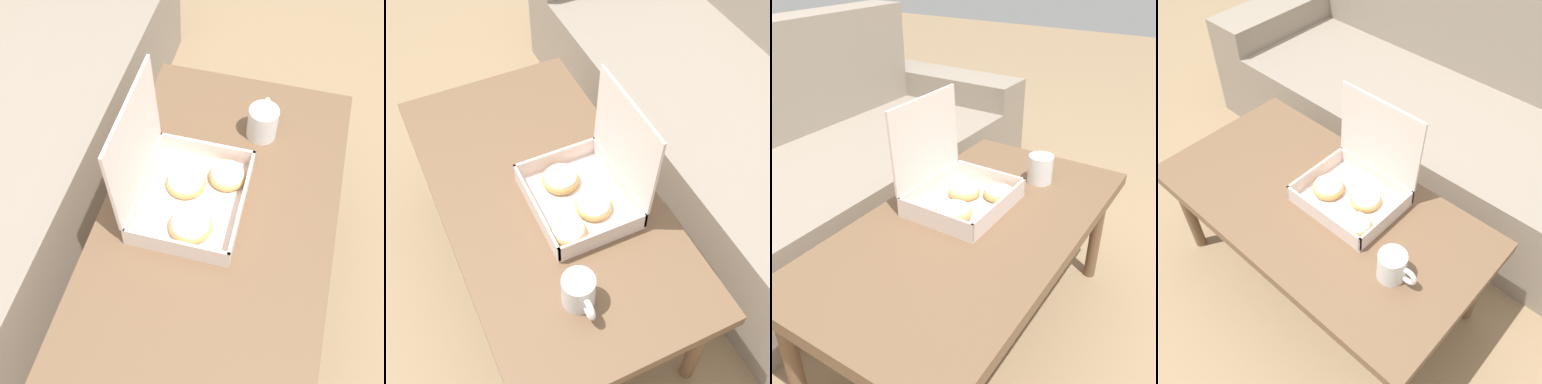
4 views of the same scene
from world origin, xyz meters
The scene contains 4 objects.
ground_plane centered at (0.00, 0.00, 0.00)m, with size 12.00×12.00×0.00m, color #937756.
coffee_table centered at (0.00, -0.08, 0.41)m, with size 1.16×0.61×0.45m.
pastry_box centered at (0.07, 0.02, 0.51)m, with size 0.33×0.29×0.33m.
coffee_mug centered at (0.36, -0.14, 0.50)m, with size 0.13×0.09×0.10m.
Camera 1 is at (-0.70, -0.21, 1.62)m, focal length 50.00 mm.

